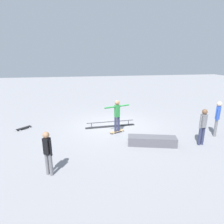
{
  "coord_description": "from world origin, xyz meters",
  "views": [
    {
      "loc": [
        1.93,
        9.86,
        3.75
      ],
      "look_at": [
        0.19,
        0.53,
        1.0
      ],
      "focal_mm": 30.1,
      "sensor_mm": 36.0,
      "label": 1
    }
  ],
  "objects_px": {
    "skateboard_main": "(117,131)",
    "bystander_black_shirt": "(48,151)",
    "skate_ledge": "(152,141)",
    "bystander_grey_shirt": "(203,125)",
    "skater_main": "(117,114)",
    "grind_rail": "(110,124)",
    "loose_skateboard_black": "(24,128)",
    "bystander_blue_shirt": "(217,117)"
  },
  "relations": [
    {
      "from": "grind_rail",
      "to": "skater_main",
      "type": "bearing_deg",
      "value": 97.72
    },
    {
      "from": "bystander_black_shirt",
      "to": "skater_main",
      "type": "bearing_deg",
      "value": 78.94
    },
    {
      "from": "skateboard_main",
      "to": "loose_skateboard_black",
      "type": "distance_m",
      "value": 5.1
    },
    {
      "from": "skateboard_main",
      "to": "skater_main",
      "type": "bearing_deg",
      "value": 52.1
    },
    {
      "from": "grind_rail",
      "to": "loose_skateboard_black",
      "type": "bearing_deg",
      "value": -8.15
    },
    {
      "from": "skateboard_main",
      "to": "bystander_black_shirt",
      "type": "height_order",
      "value": "bystander_black_shirt"
    },
    {
      "from": "skateboard_main",
      "to": "bystander_black_shirt",
      "type": "bearing_deg",
      "value": 23.49
    },
    {
      "from": "bystander_grey_shirt",
      "to": "loose_skateboard_black",
      "type": "height_order",
      "value": "bystander_grey_shirt"
    },
    {
      "from": "bystander_blue_shirt",
      "to": "bystander_black_shirt",
      "type": "xyz_separation_m",
      "value": [
        7.68,
        1.89,
        -0.12
      ]
    },
    {
      "from": "skate_ledge",
      "to": "skateboard_main",
      "type": "bearing_deg",
      "value": -54.3
    },
    {
      "from": "bystander_grey_shirt",
      "to": "skateboard_main",
      "type": "bearing_deg",
      "value": -36.14
    },
    {
      "from": "skateboard_main",
      "to": "bystander_black_shirt",
      "type": "relative_size",
      "value": 0.53
    },
    {
      "from": "skater_main",
      "to": "loose_skateboard_black",
      "type": "xyz_separation_m",
      "value": [
        4.89,
        -1.42,
        -0.93
      ]
    },
    {
      "from": "grind_rail",
      "to": "skate_ledge",
      "type": "bearing_deg",
      "value": 115.4
    },
    {
      "from": "grind_rail",
      "to": "loose_skateboard_black",
      "type": "xyz_separation_m",
      "value": [
        4.72,
        -0.46,
        -0.06
      ]
    },
    {
      "from": "skate_ledge",
      "to": "bystander_grey_shirt",
      "type": "height_order",
      "value": "bystander_grey_shirt"
    },
    {
      "from": "bystander_blue_shirt",
      "to": "loose_skateboard_black",
      "type": "height_order",
      "value": "bystander_blue_shirt"
    },
    {
      "from": "bystander_grey_shirt",
      "to": "loose_skateboard_black",
      "type": "xyz_separation_m",
      "value": [
        8.28,
        -3.47,
        -0.86
      ]
    },
    {
      "from": "bystander_grey_shirt",
      "to": "skate_ledge",
      "type": "bearing_deg",
      "value": -14.15
    },
    {
      "from": "skate_ledge",
      "to": "loose_skateboard_black",
      "type": "height_order",
      "value": "skate_ledge"
    },
    {
      "from": "skate_ledge",
      "to": "skater_main",
      "type": "relative_size",
      "value": 1.23
    },
    {
      "from": "skate_ledge",
      "to": "skater_main",
      "type": "height_order",
      "value": "skater_main"
    },
    {
      "from": "grind_rail",
      "to": "bystander_grey_shirt",
      "type": "bearing_deg",
      "value": 137.32
    },
    {
      "from": "grind_rail",
      "to": "bystander_grey_shirt",
      "type": "distance_m",
      "value": 4.73
    },
    {
      "from": "bystander_grey_shirt",
      "to": "bystander_blue_shirt",
      "type": "bearing_deg",
      "value": -154.49
    },
    {
      "from": "skateboard_main",
      "to": "bystander_grey_shirt",
      "type": "height_order",
      "value": "bystander_grey_shirt"
    },
    {
      "from": "skate_ledge",
      "to": "bystander_black_shirt",
      "type": "xyz_separation_m",
      "value": [
        4.19,
        1.46,
        0.67
      ]
    },
    {
      "from": "grind_rail",
      "to": "bystander_black_shirt",
      "type": "bearing_deg",
      "value": 53.39
    },
    {
      "from": "grind_rail",
      "to": "loose_skateboard_black",
      "type": "relative_size",
      "value": 3.92
    },
    {
      "from": "grind_rail",
      "to": "skater_main",
      "type": "relative_size",
      "value": 1.65
    },
    {
      "from": "skater_main",
      "to": "loose_skateboard_black",
      "type": "relative_size",
      "value": 2.38
    },
    {
      "from": "skate_ledge",
      "to": "bystander_blue_shirt",
      "type": "distance_m",
      "value": 3.61
    },
    {
      "from": "skateboard_main",
      "to": "bystander_blue_shirt",
      "type": "distance_m",
      "value": 4.97
    },
    {
      "from": "grind_rail",
      "to": "bystander_grey_shirt",
      "type": "relative_size",
      "value": 1.72
    },
    {
      "from": "skate_ledge",
      "to": "bystander_grey_shirt",
      "type": "xyz_separation_m",
      "value": [
        -2.16,
        0.36,
        0.73
      ]
    },
    {
      "from": "skater_main",
      "to": "skateboard_main",
      "type": "distance_m",
      "value": 0.93
    },
    {
      "from": "skater_main",
      "to": "loose_skateboard_black",
      "type": "bearing_deg",
      "value": -34.19
    },
    {
      "from": "bystander_grey_shirt",
      "to": "bystander_black_shirt",
      "type": "relative_size",
      "value": 1.08
    },
    {
      "from": "skate_ledge",
      "to": "skater_main",
      "type": "bearing_deg",
      "value": -53.85
    },
    {
      "from": "skater_main",
      "to": "bystander_grey_shirt",
      "type": "relative_size",
      "value": 1.05
    },
    {
      "from": "skater_main",
      "to": "skateboard_main",
      "type": "xyz_separation_m",
      "value": [
        -0.01,
        -0.02,
        -0.93
      ]
    },
    {
      "from": "grind_rail",
      "to": "bystander_grey_shirt",
      "type": "xyz_separation_m",
      "value": [
        -3.57,
        3.0,
        0.8
      ]
    }
  ]
}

